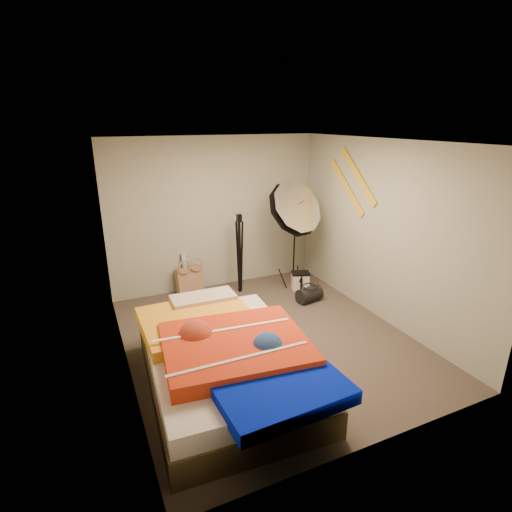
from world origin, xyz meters
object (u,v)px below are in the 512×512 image
wrapping_roll (186,273)px  bed (226,360)px  camera_case (300,281)px  duffel_bag (309,294)px  camera_tripod (240,248)px  tote_bag (190,280)px  photo_umbrella (293,210)px

wrapping_roll → bed: (-0.25, -2.60, -0.00)m
wrapping_roll → camera_case: size_ratio=2.42×
duffel_bag → camera_tripod: (-0.85, 0.81, 0.64)m
wrapping_roll → bed: 2.61m
bed → camera_tripod: (1.07, 2.26, 0.42)m
tote_bag → duffel_bag: bearing=-44.5°
tote_bag → camera_case: 1.85m
wrapping_roll → duffel_bag: (1.67, -1.15, -0.21)m
tote_bag → camera_tripod: bearing=-31.2°
duffel_bag → bed: 2.41m
wrapping_roll → camera_case: 1.92m
photo_umbrella → camera_case: bearing=9.4°
camera_case → bed: size_ratio=0.11×
tote_bag → photo_umbrella: (1.54, -0.66, 1.17)m
duffel_bag → bed: bearing=-153.8°
wrapping_roll → photo_umbrella: bearing=-23.6°
camera_case → photo_umbrella: 1.27m
tote_bag → camera_case: tote_bag is taller
wrapping_roll → tote_bag: bearing=-38.8°
bed → camera_tripod: size_ratio=1.89×
tote_bag → camera_tripod: camera_tripod is taller
camera_case → camera_tripod: camera_tripod is taller
tote_bag → wrapping_roll: bearing=130.9°
tote_bag → duffel_bag: tote_bag is taller
tote_bag → camera_tripod: (0.78, -0.30, 0.54)m
duffel_bag → bed: (-1.92, -1.45, 0.21)m
camera_case → bed: 2.82m
tote_bag → camera_tripod: size_ratio=0.33×
tote_bag → wrapping_roll: size_ratio=0.66×
camera_case → photo_umbrella: (-0.20, -0.03, 1.25)m
wrapping_roll → photo_umbrella: 2.03m
duffel_bag → photo_umbrella: photo_umbrella is taller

